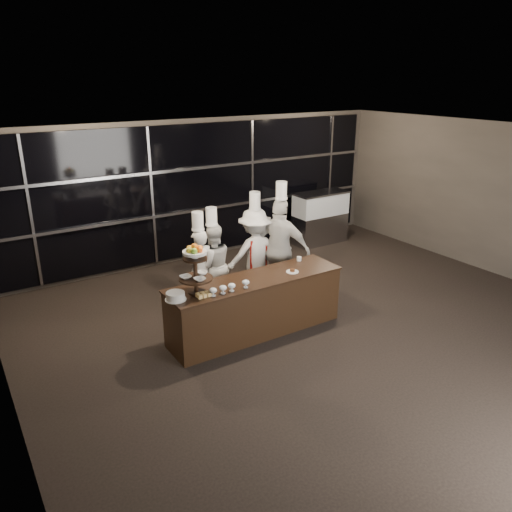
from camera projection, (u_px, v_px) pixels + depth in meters
room at (369, 257)px, 6.82m from camera, size 10.00×10.00×10.00m
window_wall at (204, 190)px, 10.72m from camera, size 8.60×0.10×2.80m
buffet_counter at (256, 305)px, 7.76m from camera, size 2.84×0.74×0.92m
display_stand at (195, 265)px, 6.95m from camera, size 0.48×0.48×0.74m
compotes at (228, 287)px, 7.10m from camera, size 0.65×0.11×0.12m
layer_cake at (175, 296)px, 6.86m from camera, size 0.30×0.30×0.11m
pastry_squares at (203, 295)px, 6.97m from camera, size 0.20×0.13×0.05m
small_plate at (292, 271)px, 7.84m from camera, size 0.20×0.20×0.05m
chef_cup at (299, 259)px, 8.31m from camera, size 0.08×0.08×0.07m
display_case at (320, 215)px, 11.89m from camera, size 1.32×0.58×1.24m
chef_a at (200, 268)px, 8.45m from camera, size 0.58×0.43×1.74m
chef_b at (213, 264)px, 8.65m from camera, size 0.79×0.66×1.76m
chef_c at (255, 253)px, 8.89m from camera, size 1.15×0.77×1.96m
chef_d at (280, 249)px, 8.81m from camera, size 1.01×1.14×2.15m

